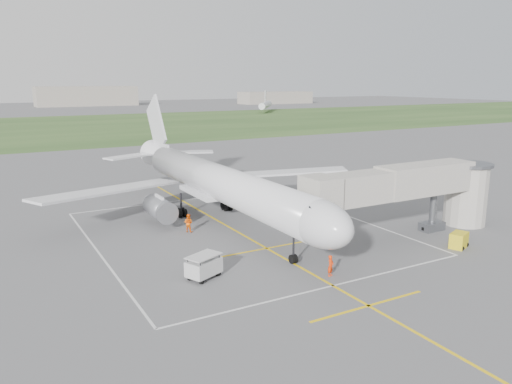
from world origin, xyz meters
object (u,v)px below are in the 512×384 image
jet_bridge (419,188)px  baggage_cart (204,266)px  gpu_unit (459,240)px  airliner (217,182)px  ramp_worker_nose (331,266)px  ramp_worker_wing (188,223)px

jet_bridge → baggage_cart: bearing=-179.3°
jet_bridge → gpu_unit: size_ratio=10.36×
airliner → ramp_worker_nose: airliner is taller
ramp_worker_nose → ramp_worker_wing: bearing=81.8°
gpu_unit → ramp_worker_nose: (-14.83, 0.29, 0.16)m
jet_bridge → ramp_worker_nose: (-14.69, -4.83, -3.87)m
gpu_unit → ramp_worker_wing: bearing=118.1°
ramp_worker_wing → airliner: bearing=-103.8°
airliner → gpu_unit: size_ratio=20.70×
baggage_cart → ramp_worker_wing: (3.58, 12.26, -0.03)m
jet_bridge → ramp_worker_wing: (-20.14, 11.98, -3.79)m
airliner → jet_bridge: bearing=-42.2°
airliner → ramp_worker_wing: bearing=-152.8°
gpu_unit → jet_bridge: bearing=69.8°
baggage_cart → gpu_unit: bearing=-35.8°
baggage_cart → ramp_worker_wing: baggage_cart is taller
ramp_worker_wing → jet_bridge: bearing=-161.8°
jet_bridge → baggage_cart: 24.02m
gpu_unit → ramp_worker_nose: ramp_worker_nose is taller
jet_bridge → ramp_worker_nose: 15.94m
airliner → baggage_cart: airliner is taller
ramp_worker_nose → ramp_worker_wing: ramp_worker_wing is taller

